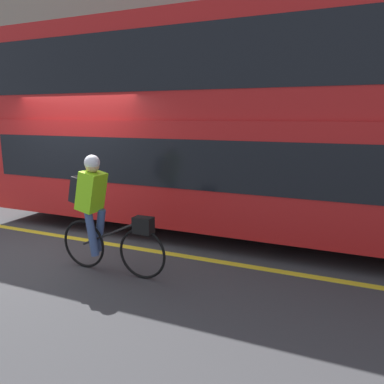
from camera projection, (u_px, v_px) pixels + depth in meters
name	position (u px, v px, depth m)	size (l,w,h in m)	color
ground_plane	(63.00, 242.00, 6.53)	(80.00, 80.00, 0.00)	#38383A
road_center_line	(72.00, 238.00, 6.73)	(50.00, 0.14, 0.01)	yellow
sidewalk_curb	(180.00, 190.00, 10.80)	(60.00, 1.72, 0.11)	#A8A399
building_facade	(194.00, 63.00, 10.98)	(60.00, 0.30, 7.34)	gray
bus	(298.00, 119.00, 6.29)	(11.40, 2.62, 3.78)	black
cyclist_on_bike	(100.00, 210.00, 5.15)	(1.68, 0.32, 1.65)	black
street_sign_post	(128.00, 137.00, 11.05)	(0.36, 0.09, 2.54)	#59595B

